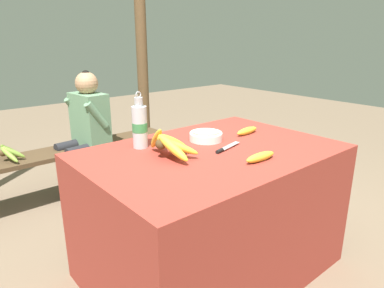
{
  "coord_description": "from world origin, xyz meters",
  "views": [
    {
      "loc": [
        -1.23,
        -1.29,
        1.35
      ],
      "look_at": [
        -0.1,
        0.05,
        0.8
      ],
      "focal_mm": 32.0,
      "sensor_mm": 36.0,
      "label": 1
    }
  ],
  "objects_px": {
    "seated_vendor": "(85,125)",
    "serving_bowl": "(206,135)",
    "wooden_bench": "(70,156)",
    "loose_banana_side": "(247,131)",
    "banana_bunch_ripe": "(168,143)",
    "support_post_far": "(142,53)",
    "banana_bunch_green": "(8,152)",
    "loose_banana_front": "(260,157)",
    "knife": "(225,148)",
    "water_bottle": "(140,126)"
  },
  "relations": [
    {
      "from": "seated_vendor",
      "to": "serving_bowl",
      "type": "bearing_deg",
      "value": 91.6
    },
    {
      "from": "wooden_bench",
      "to": "loose_banana_side",
      "type": "bearing_deg",
      "value": -66.08
    },
    {
      "from": "banana_bunch_ripe",
      "to": "support_post_far",
      "type": "bearing_deg",
      "value": 61.33
    },
    {
      "from": "banana_bunch_green",
      "to": "support_post_far",
      "type": "distance_m",
      "value": 1.6
    },
    {
      "from": "serving_bowl",
      "to": "support_post_far",
      "type": "xyz_separation_m",
      "value": [
        0.61,
        1.66,
        0.4
      ]
    },
    {
      "from": "loose_banana_front",
      "to": "knife",
      "type": "bearing_deg",
      "value": 93.51
    },
    {
      "from": "water_bottle",
      "to": "loose_banana_side",
      "type": "distance_m",
      "value": 0.7
    },
    {
      "from": "banana_bunch_ripe",
      "to": "serving_bowl",
      "type": "distance_m",
      "value": 0.36
    },
    {
      "from": "banana_bunch_green",
      "to": "support_post_far",
      "type": "relative_size",
      "value": 0.13
    },
    {
      "from": "loose_banana_front",
      "to": "banana_bunch_green",
      "type": "bearing_deg",
      "value": 113.33
    },
    {
      "from": "banana_bunch_ripe",
      "to": "seated_vendor",
      "type": "distance_m",
      "value": 1.42
    },
    {
      "from": "serving_bowl",
      "to": "seated_vendor",
      "type": "xyz_separation_m",
      "value": [
        -0.2,
        1.31,
        -0.16
      ]
    },
    {
      "from": "seated_vendor",
      "to": "support_post_far",
      "type": "bearing_deg",
      "value": -163.7
    },
    {
      "from": "wooden_bench",
      "to": "banana_bunch_green",
      "type": "height_order",
      "value": "banana_bunch_green"
    },
    {
      "from": "banana_bunch_green",
      "to": "support_post_far",
      "type": "height_order",
      "value": "support_post_far"
    },
    {
      "from": "banana_bunch_ripe",
      "to": "loose_banana_side",
      "type": "xyz_separation_m",
      "value": [
        0.63,
        0.02,
        -0.05
      ]
    },
    {
      "from": "seated_vendor",
      "to": "support_post_far",
      "type": "distance_m",
      "value": 1.04
    },
    {
      "from": "water_bottle",
      "to": "loose_banana_side",
      "type": "xyz_separation_m",
      "value": [
        0.66,
        -0.2,
        -0.1
      ]
    },
    {
      "from": "serving_bowl",
      "to": "knife",
      "type": "xyz_separation_m",
      "value": [
        -0.05,
        -0.2,
        -0.02
      ]
    },
    {
      "from": "loose_banana_side",
      "to": "seated_vendor",
      "type": "distance_m",
      "value": 1.47
    },
    {
      "from": "support_post_far",
      "to": "seated_vendor",
      "type": "bearing_deg",
      "value": -156.67
    },
    {
      "from": "serving_bowl",
      "to": "banana_bunch_ripe",
      "type": "bearing_deg",
      "value": -165.01
    },
    {
      "from": "knife",
      "to": "banana_bunch_ripe",
      "type": "bearing_deg",
      "value": 145.31
    },
    {
      "from": "loose_banana_front",
      "to": "loose_banana_side",
      "type": "height_order",
      "value": "same"
    },
    {
      "from": "water_bottle",
      "to": "wooden_bench",
      "type": "relative_size",
      "value": 0.17
    },
    {
      "from": "wooden_bench",
      "to": "banana_bunch_green",
      "type": "relative_size",
      "value": 5.91
    },
    {
      "from": "loose_banana_front",
      "to": "banana_bunch_green",
      "type": "distance_m",
      "value": 1.97
    },
    {
      "from": "water_bottle",
      "to": "loose_banana_front",
      "type": "distance_m",
      "value": 0.67
    },
    {
      "from": "loose_banana_front",
      "to": "knife",
      "type": "xyz_separation_m",
      "value": [
        -0.01,
        0.23,
        -0.01
      ]
    },
    {
      "from": "banana_bunch_ripe",
      "to": "serving_bowl",
      "type": "height_order",
      "value": "banana_bunch_ripe"
    },
    {
      "from": "loose_banana_side",
      "to": "wooden_bench",
      "type": "relative_size",
      "value": 0.11
    },
    {
      "from": "water_bottle",
      "to": "banana_bunch_green",
      "type": "distance_m",
      "value": 1.34
    },
    {
      "from": "knife",
      "to": "wooden_bench",
      "type": "bearing_deg",
      "value": 86.62
    },
    {
      "from": "banana_bunch_ripe",
      "to": "seated_vendor",
      "type": "relative_size",
      "value": 0.33
    },
    {
      "from": "loose_banana_side",
      "to": "banana_bunch_green",
      "type": "xyz_separation_m",
      "value": [
        -1.09,
        1.42,
        -0.27
      ]
    },
    {
      "from": "banana_bunch_green",
      "to": "knife",
      "type": "bearing_deg",
      "value": -64.04
    },
    {
      "from": "knife",
      "to": "banana_bunch_green",
      "type": "distance_m",
      "value": 1.75
    },
    {
      "from": "loose_banana_side",
      "to": "seated_vendor",
      "type": "bearing_deg",
      "value": 109.46
    },
    {
      "from": "knife",
      "to": "support_post_far",
      "type": "xyz_separation_m",
      "value": [
        0.66,
        1.86,
        0.42
      ]
    },
    {
      "from": "wooden_bench",
      "to": "banana_bunch_green",
      "type": "bearing_deg",
      "value": 179.59
    },
    {
      "from": "loose_banana_side",
      "to": "seated_vendor",
      "type": "relative_size",
      "value": 0.18
    },
    {
      "from": "serving_bowl",
      "to": "support_post_far",
      "type": "bearing_deg",
      "value": 69.73
    },
    {
      "from": "water_bottle",
      "to": "loose_banana_side",
      "type": "relative_size",
      "value": 1.6
    },
    {
      "from": "water_bottle",
      "to": "seated_vendor",
      "type": "distance_m",
      "value": 1.21
    },
    {
      "from": "water_bottle",
      "to": "knife",
      "type": "height_order",
      "value": "water_bottle"
    },
    {
      "from": "loose_banana_front",
      "to": "seated_vendor",
      "type": "relative_size",
      "value": 0.18
    },
    {
      "from": "banana_bunch_ripe",
      "to": "water_bottle",
      "type": "distance_m",
      "value": 0.23
    },
    {
      "from": "banana_bunch_ripe",
      "to": "loose_banana_front",
      "type": "height_order",
      "value": "banana_bunch_ripe"
    },
    {
      "from": "wooden_bench",
      "to": "seated_vendor",
      "type": "height_order",
      "value": "seated_vendor"
    },
    {
      "from": "loose_banana_side",
      "to": "wooden_bench",
      "type": "height_order",
      "value": "loose_banana_side"
    }
  ]
}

